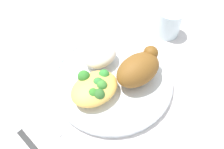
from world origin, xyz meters
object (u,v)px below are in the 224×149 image
(rice_pile, at_px, (100,55))
(fork, at_px, (39,113))
(knife, at_px, (20,131))
(water_glass, at_px, (169,23))
(plate, at_px, (112,79))
(roasted_chicken, at_px, (139,68))
(mac_cheese_with_broccoli, at_px, (95,87))

(rice_pile, xyz_separation_m, fork, (-0.19, -0.03, -0.04))
(knife, height_order, water_glass, water_glass)
(plate, relative_size, fork, 2.12)
(plate, height_order, roasted_chicken, roasted_chicken)
(roasted_chicken, relative_size, fork, 0.88)
(knife, bearing_deg, roasted_chicken, -11.45)
(rice_pile, height_order, mac_cheese_with_broccoli, mac_cheese_with_broccoli)
(plate, distance_m, roasted_chicken, 0.08)
(rice_pile, bearing_deg, roasted_chicken, -67.65)
(water_glass, bearing_deg, roasted_chicken, -157.28)
(plate, relative_size, water_glass, 3.83)
(plate, xyz_separation_m, mac_cheese_with_broccoli, (-0.06, -0.01, 0.03))
(mac_cheese_with_broccoli, height_order, fork, mac_cheese_with_broccoli)
(fork, xyz_separation_m, knife, (-0.05, -0.02, 0.00))
(knife, bearing_deg, plate, -4.42)
(water_glass, bearing_deg, knife, -177.36)
(plate, xyz_separation_m, fork, (-0.19, 0.03, -0.01))
(roasted_chicken, height_order, rice_pile, roasted_chicken)
(plate, relative_size, knife, 1.59)
(fork, bearing_deg, roasted_chicken, -17.55)
(roasted_chicken, xyz_separation_m, fork, (-0.24, 0.07, -0.05))
(roasted_chicken, distance_m, rice_pile, 0.11)
(rice_pile, xyz_separation_m, knife, (-0.25, -0.04, -0.04))
(water_glass, bearing_deg, fork, -179.13)
(rice_pile, relative_size, knife, 0.47)
(fork, relative_size, knife, 0.75)
(fork, bearing_deg, rice_pile, 7.67)
(rice_pile, bearing_deg, plate, -97.06)
(plate, bearing_deg, fork, 169.55)
(mac_cheese_with_broccoli, relative_size, fork, 0.81)
(rice_pile, bearing_deg, mac_cheese_with_broccoli, -132.74)
(mac_cheese_with_broccoli, distance_m, knife, 0.19)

